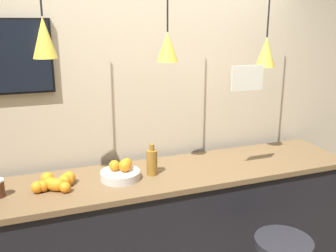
# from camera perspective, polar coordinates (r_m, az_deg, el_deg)

# --- Properties ---
(back_wall) EXTENTS (8.00, 0.06, 2.90)m
(back_wall) POSITION_cam_1_polar(r_m,az_deg,el_deg) (3.03, -2.87, 2.90)
(back_wall) COLOR beige
(back_wall) RESTS_ON ground_plane
(service_counter) EXTENTS (2.90, 0.64, 1.05)m
(service_counter) POSITION_cam_1_polar(r_m,az_deg,el_deg) (3.00, 0.00, -16.33)
(service_counter) COLOR black
(service_counter) RESTS_ON ground_plane
(fruit_bowl) EXTENTS (0.28, 0.28, 0.15)m
(fruit_bowl) POSITION_cam_1_polar(r_m,az_deg,el_deg) (2.65, -7.20, -7.05)
(fruit_bowl) COLOR beige
(fruit_bowl) RESTS_ON service_counter
(orange_pile) EXTENTS (0.29, 0.25, 0.09)m
(orange_pile) POSITION_cam_1_polar(r_m,az_deg,el_deg) (2.59, -16.70, -8.26)
(orange_pile) COLOR orange
(orange_pile) RESTS_ON service_counter
(juice_bottle) EXTENTS (0.08, 0.08, 0.23)m
(juice_bottle) POSITION_cam_1_polar(r_m,az_deg,el_deg) (2.68, -2.46, -5.46)
(juice_bottle) COLOR olive
(juice_bottle) RESTS_ON service_counter
(pendant_lamp_left) EXTENTS (0.15, 0.15, 0.90)m
(pendant_lamp_left) POSITION_cam_1_polar(r_m,az_deg,el_deg) (2.40, -18.40, 12.82)
(pendant_lamp_left) COLOR black
(pendant_lamp_middle) EXTENTS (0.14, 0.14, 0.95)m
(pendant_lamp_middle) POSITION_cam_1_polar(r_m,az_deg,el_deg) (2.56, -0.07, 12.21)
(pendant_lamp_middle) COLOR black
(pendant_lamp_right) EXTENTS (0.14, 0.14, 1.02)m
(pendant_lamp_right) POSITION_cam_1_polar(r_m,az_deg,el_deg) (2.93, 14.72, 11.05)
(pendant_lamp_right) COLOR black
(hanging_menu_board) EXTENTS (0.24, 0.01, 0.17)m
(hanging_menu_board) POSITION_cam_1_polar(r_m,az_deg,el_deg) (2.58, 12.02, 7.16)
(hanging_menu_board) COLOR silver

